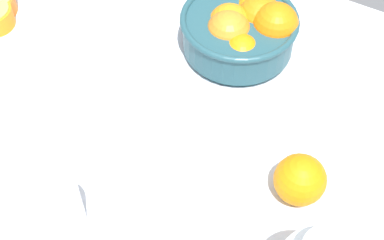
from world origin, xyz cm
name	(u,v)px	position (x,y,z in cm)	size (l,w,h in cm)	color
ground_plane	(185,148)	(0.00, 0.00, -1.50)	(138.38, 95.87, 3.00)	silver
fruit_bowl	(243,29)	(-1.60, 24.41, 5.21)	(21.70, 21.70, 11.27)	#234C56
juice_glass	(61,211)	(-8.13, -21.93, 3.98)	(6.45, 6.45, 9.05)	white
loose_orange_3	(300,180)	(20.14, -0.13, 4.05)	(8.10, 8.10, 8.10)	orange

